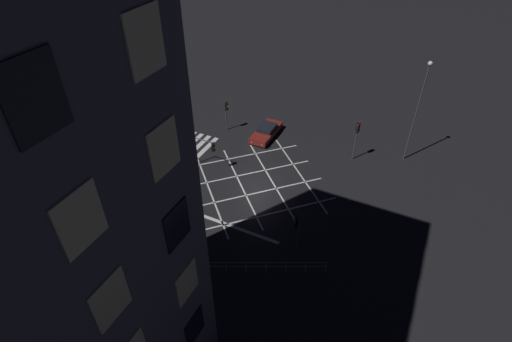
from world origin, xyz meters
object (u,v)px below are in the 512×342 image
object	(u,v)px
traffic_light_median_south	(205,147)
waiting_car	(266,131)
traffic_light_sw_cross	(227,110)
traffic_light_se_cross	(149,187)
street_lamp_east	(419,103)
traffic_light_ne_cross	(297,229)
traffic_light_nw_main	(357,134)
street_lamp_west	(85,88)
street_tree_near	(71,187)

from	to	relation	value
traffic_light_median_south	waiting_car	distance (m)	8.22
traffic_light_sw_cross	traffic_light_median_south	world-z (taller)	traffic_light_sw_cross
traffic_light_se_cross	street_lamp_east	distance (m)	24.41
traffic_light_ne_cross	waiting_car	bearing A→B (deg)	-57.78
traffic_light_sw_cross	traffic_light_nw_main	size ratio (longest dim) A/B	0.81
traffic_light_ne_cross	traffic_light_nw_main	world-z (taller)	traffic_light_nw_main
traffic_light_sw_cross	traffic_light_median_south	xyz separation A→B (m)	(6.85, 1.58, 0.00)
traffic_light_se_cross	street_lamp_west	xyz separation A→B (m)	(-5.33, -10.68, 3.97)
traffic_light_sw_cross	traffic_light_nw_main	world-z (taller)	traffic_light_nw_main
waiting_car	street_tree_near	bearing A→B (deg)	-21.35
traffic_light_median_south	street_lamp_east	xyz separation A→B (m)	(-9.77, 16.52, 3.68)
traffic_light_ne_cross	traffic_light_median_south	distance (m)	13.00
traffic_light_se_cross	street_lamp_west	distance (m)	12.58
street_lamp_east	traffic_light_se_cross	bearing A→B (deg)	-46.40
traffic_light_se_cross	street_tree_near	size ratio (longest dim) A/B	0.61
waiting_car	traffic_light_sw_cross	bearing A→B (deg)	-80.93
street_lamp_west	traffic_light_ne_cross	bearing A→B (deg)	78.50
traffic_light_ne_cross	waiting_car	world-z (taller)	traffic_light_ne_cross
traffic_light_ne_cross	traffic_light_nw_main	bearing A→B (deg)	-92.59
traffic_light_nw_main	street_lamp_west	xyz separation A→B (m)	(8.99, -23.67, 3.52)
street_tree_near	waiting_car	bearing A→B (deg)	158.65
traffic_light_se_cross	street_lamp_west	bearing A→B (deg)	153.47
traffic_light_se_cross	street_lamp_east	bearing A→B (deg)	43.60
traffic_light_nw_main	street_tree_near	size ratio (longest dim) A/B	0.73
traffic_light_median_south	street_lamp_west	xyz separation A→B (m)	(1.55, -11.65, 4.06)
traffic_light_se_cross	street_lamp_east	xyz separation A→B (m)	(-16.65, 17.49, 3.59)
street_tree_near	traffic_light_median_south	bearing A→B (deg)	157.59
traffic_light_nw_main	street_lamp_east	bearing A→B (deg)	117.39
street_lamp_west	waiting_car	bearing A→B (deg)	122.33
traffic_light_nw_main	street_lamp_west	world-z (taller)	street_lamp_west
street_lamp_east	traffic_light_sw_cross	bearing A→B (deg)	-80.85
traffic_light_ne_cross	street_lamp_west	size ratio (longest dim) A/B	0.41
traffic_light_se_cross	street_lamp_west	world-z (taller)	street_lamp_west
traffic_light_sw_cross	traffic_light_median_south	bearing A→B (deg)	-77.03
traffic_light_nw_main	traffic_light_median_south	world-z (taller)	traffic_light_nw_main
traffic_light_se_cross	traffic_light_sw_cross	distance (m)	13.75
street_lamp_west	traffic_light_sw_cross	bearing A→B (deg)	129.84
traffic_light_se_cross	waiting_car	distance (m)	15.01
street_lamp_east	traffic_light_nw_main	bearing A→B (deg)	-62.61
traffic_light_se_cross	traffic_light_sw_cross	size ratio (longest dim) A/B	1.02
traffic_light_sw_cross	street_tree_near	distance (m)	18.11
traffic_light_ne_cross	traffic_light_median_south	world-z (taller)	traffic_light_ne_cross
traffic_light_nw_main	waiting_car	world-z (taller)	traffic_light_nw_main
street_lamp_east	street_tree_near	xyz separation A→B (m)	(20.68, -21.02, -1.78)
street_lamp_east	street_lamp_west	world-z (taller)	street_lamp_east
traffic_light_sw_cross	traffic_light_ne_cross	size ratio (longest dim) A/B	0.87
traffic_light_nw_main	waiting_car	distance (m)	9.60
street_lamp_east	street_lamp_west	size ratio (longest dim) A/B	1.07
traffic_light_sw_cross	street_tree_near	xyz separation A→B (m)	(17.77, -2.92, 1.91)
traffic_light_sw_cross	waiting_car	xyz separation A→B (m)	(-0.69, 4.29, -1.83)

